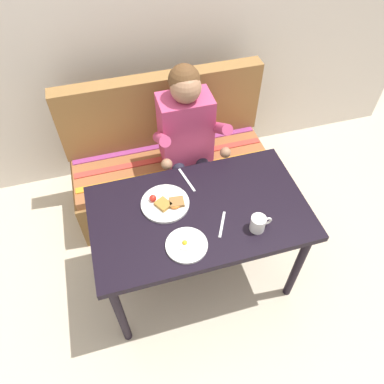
# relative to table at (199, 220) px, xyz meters

# --- Properties ---
(ground_plane) EXTENTS (8.00, 8.00, 0.00)m
(ground_plane) POSITION_rel_table_xyz_m (0.00, 0.00, -0.65)
(ground_plane) COLOR #C3B59D
(back_wall) EXTENTS (4.40, 0.10, 2.60)m
(back_wall) POSITION_rel_table_xyz_m (0.00, 1.27, 0.65)
(back_wall) COLOR beige
(back_wall) RESTS_ON ground
(table) EXTENTS (1.20, 0.70, 0.73)m
(table) POSITION_rel_table_xyz_m (0.00, 0.00, 0.00)
(table) COLOR black
(table) RESTS_ON ground
(couch) EXTENTS (1.44, 0.56, 1.00)m
(couch) POSITION_rel_table_xyz_m (0.00, 0.76, -0.32)
(couch) COLOR olive
(couch) RESTS_ON ground
(person) EXTENTS (0.45, 0.61, 1.21)m
(person) POSITION_rel_table_xyz_m (0.10, 0.59, 0.09)
(person) COLOR #BD3E6B
(person) RESTS_ON ground
(plate_breakfast) EXTENTS (0.27, 0.27, 0.05)m
(plate_breakfast) POSITION_rel_table_xyz_m (-0.17, 0.09, 0.09)
(plate_breakfast) COLOR white
(plate_breakfast) RESTS_ON table
(plate_eggs) EXTENTS (0.22, 0.22, 0.04)m
(plate_eggs) POSITION_rel_table_xyz_m (-0.13, -0.20, 0.09)
(plate_eggs) COLOR white
(plate_eggs) RESTS_ON table
(coffee_mug) EXTENTS (0.12, 0.08, 0.09)m
(coffee_mug) POSITION_rel_table_xyz_m (0.26, -0.20, 0.13)
(coffee_mug) COLOR white
(coffee_mug) RESTS_ON table
(fork) EXTENTS (0.09, 0.16, 0.00)m
(fork) POSITION_rel_table_xyz_m (0.09, -0.12, 0.08)
(fork) COLOR silver
(fork) RESTS_ON table
(knife) EXTENTS (0.06, 0.20, 0.00)m
(knife) POSITION_rel_table_xyz_m (-0.01, 0.24, 0.08)
(knife) COLOR silver
(knife) RESTS_ON table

